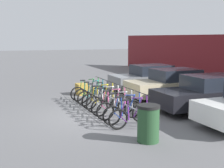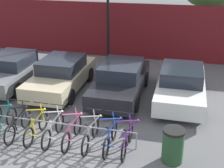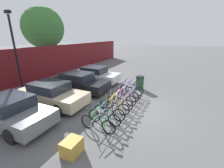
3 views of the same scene
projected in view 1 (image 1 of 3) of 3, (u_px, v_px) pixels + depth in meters
name	position (u px, v px, depth m)	size (l,w,h in m)	color
ground_plane	(98.00, 116.00, 11.43)	(120.00, 120.00, 0.00)	#59595B
bike_rack	(111.00, 99.00, 12.04)	(5.26, 0.04, 0.57)	gray
bicycle_green	(89.00, 92.00, 14.17)	(0.68, 1.71, 1.05)	black
bicycle_teal	(93.00, 94.00, 13.63)	(0.68, 1.71, 1.05)	black
bicycle_black	(97.00, 96.00, 13.13)	(0.68, 1.71, 1.05)	black
bicycle_yellow	(102.00, 99.00, 12.55)	(0.68, 1.71, 1.05)	black
bicycle_white	(107.00, 102.00, 12.01)	(0.68, 1.71, 1.05)	black
bicycle_pink	(113.00, 105.00, 11.44)	(0.68, 1.71, 1.05)	black
bicycle_silver	(119.00, 109.00, 10.89)	(0.68, 1.71, 1.05)	black
bicycle_blue	(127.00, 113.00, 10.31)	(0.68, 1.71, 1.05)	black
bicycle_purple	(133.00, 116.00, 9.83)	(0.68, 1.71, 1.05)	black
car_grey	(150.00, 78.00, 16.68)	(1.91, 4.12, 1.40)	slate
car_beige	(174.00, 84.00, 14.50)	(1.91, 4.34, 1.40)	#C1B28E
car_black	(211.00, 93.00, 12.13)	(1.91, 4.47, 1.40)	black
trash_bin	(148.00, 123.00, 8.52)	(0.63, 0.63, 1.03)	#234728
cargo_crate	(82.00, 89.00, 15.63)	(0.70, 0.56, 0.55)	#B28C33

